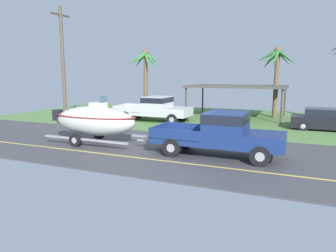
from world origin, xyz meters
name	(u,v)px	position (x,y,z in m)	size (l,w,h in m)	color
ground	(220,124)	(0.00, 8.38, -0.01)	(36.00, 22.00, 0.11)	#424247
pickup_truck_towing	(225,132)	(2.25, -0.19, 1.06)	(5.78, 2.03, 1.91)	navy
boat_on_trailer	(95,121)	(-4.39, -0.19, 1.18)	(5.87, 2.15, 2.44)	gray
parked_pickup_background	(157,108)	(-4.55, 7.58, 1.05)	(5.89, 2.15, 1.88)	silver
parked_sedan_near	(330,120)	(6.85, 8.48, 0.67)	(4.62, 1.88, 1.38)	black
carport_awning	(237,87)	(0.38, 12.13, 2.49)	(7.54, 4.98, 2.60)	#4C4238
palm_tree_near_left	(145,66)	(-6.39, 9.29, 4.12)	(2.42, 3.16, 5.43)	brown
palm_tree_mid	(276,64)	(3.15, 13.24, 4.27)	(3.30, 3.50, 5.61)	brown
utility_pole	(63,64)	(-10.41, 4.58, 4.20)	(0.24, 1.80, 8.09)	brown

